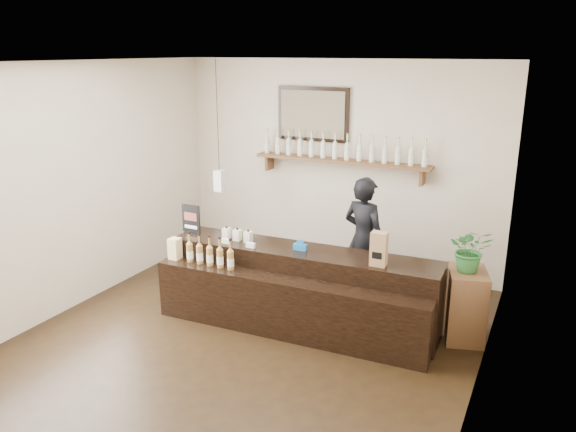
# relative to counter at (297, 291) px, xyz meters

# --- Properties ---
(ground) EXTENTS (5.00, 5.00, 0.00)m
(ground) POSITION_rel_counter_xyz_m (-0.31, -0.59, -0.40)
(ground) COLOR black
(ground) RESTS_ON ground
(room_shell) EXTENTS (5.00, 5.00, 5.00)m
(room_shell) POSITION_rel_counter_xyz_m (-0.31, -0.59, 1.31)
(room_shell) COLOR beige
(room_shell) RESTS_ON ground
(back_wall_decor) EXTENTS (2.66, 0.96, 1.69)m
(back_wall_decor) POSITION_rel_counter_xyz_m (-0.45, 1.79, 1.36)
(back_wall_decor) COLOR brown
(back_wall_decor) RESTS_ON ground
(counter) EXTENTS (3.02, 0.91, 0.99)m
(counter) POSITION_rel_counter_xyz_m (0.00, 0.00, 0.00)
(counter) COLOR black
(counter) RESTS_ON ground
(promo_sign) EXTENTS (0.24, 0.02, 0.34)m
(promo_sign) POSITION_rel_counter_xyz_m (-1.41, 0.07, 0.61)
(promo_sign) COLOR black
(promo_sign) RESTS_ON counter
(paper_bag) EXTENTS (0.16, 0.13, 0.35)m
(paper_bag) POSITION_rel_counter_xyz_m (0.88, 0.02, 0.62)
(paper_bag) COLOR #996C4A
(paper_bag) RESTS_ON counter
(tape_dispenser) EXTENTS (0.15, 0.06, 0.12)m
(tape_dispenser) POSITION_rel_counter_xyz_m (-0.00, 0.08, 0.49)
(tape_dispenser) COLOR #1866AC
(tape_dispenser) RESTS_ON counter
(side_cabinet) EXTENTS (0.51, 0.60, 0.75)m
(side_cabinet) POSITION_rel_counter_xyz_m (1.69, 0.50, -0.02)
(side_cabinet) COLOR brown
(side_cabinet) RESTS_ON ground
(potted_plant) EXTENTS (0.48, 0.44, 0.46)m
(potted_plant) POSITION_rel_counter_xyz_m (1.69, 0.50, 0.59)
(potted_plant) COLOR #2A6A2F
(potted_plant) RESTS_ON side_cabinet
(shopkeeper) EXTENTS (0.72, 0.57, 1.71)m
(shopkeeper) POSITION_rel_counter_xyz_m (0.42, 0.96, 0.46)
(shopkeeper) COLOR black
(shopkeeper) RESTS_ON ground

